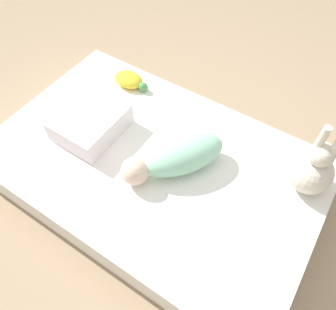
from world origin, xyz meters
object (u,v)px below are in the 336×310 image
Objects in this scene: pillow at (90,123)px; turtle_plush at (130,80)px; swaddled_baby at (176,157)px; bunny_plush at (312,169)px.

pillow is 0.38m from turtle_plush.
pillow is at bearing -49.94° from swaddled_baby.
turtle_plush is at bearing 96.90° from pillow.
turtle_plush is (-1.06, 0.10, -0.09)m from bunny_plush.
bunny_plush reaches higher than turtle_plush.
bunny_plush is 1.76× the size of turtle_plush.
swaddled_baby is 1.26× the size of bunny_plush.
turtle_plush is (-0.52, 0.34, -0.04)m from swaddled_baby.
bunny_plush is 1.06m from turtle_plush.
bunny_plush is at bearing 15.28° from pillow.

